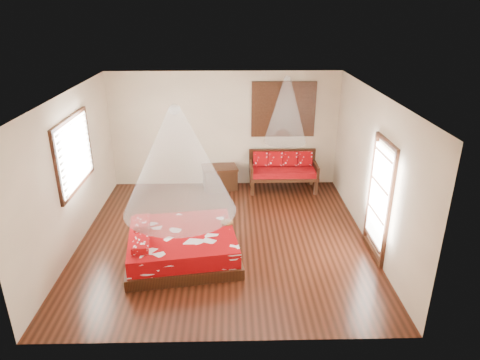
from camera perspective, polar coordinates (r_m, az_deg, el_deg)
name	(u,v)px	position (r m, az deg, el deg)	size (l,w,h in m)	color
room	(223,171)	(7.80, -2.30, 1.18)	(5.54, 5.54, 2.84)	black
bed	(182,245)	(7.76, -7.77, -8.64)	(2.17, 2.02, 0.63)	black
daybed	(283,169)	(10.41, 5.74, 1.48)	(1.63, 0.72, 0.94)	black
storage_chest	(220,177)	(10.49, -2.70, 0.37)	(0.92, 0.74, 0.56)	black
shutter_panel	(283,109)	(10.33, 5.82, 9.34)	(1.52, 0.06, 1.32)	black
window_left	(75,153)	(8.39, -21.19, 3.36)	(0.10, 1.74, 1.34)	black
glazed_door	(379,200)	(7.81, 18.03, -2.58)	(0.08, 1.02, 2.16)	black
wine_tray	(227,221)	(7.86, -1.76, -5.45)	(0.23, 0.23, 0.19)	brown
mosquito_net_main	(178,161)	(7.07, -8.32, 2.55)	(1.91, 1.91, 1.80)	white
mosquito_net_daybed	(286,110)	(9.85, 6.16, 9.28)	(0.99, 0.99, 1.50)	white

